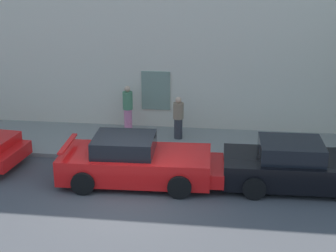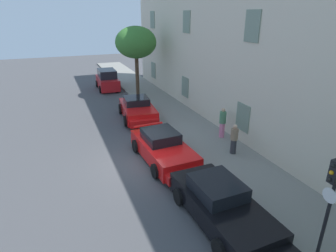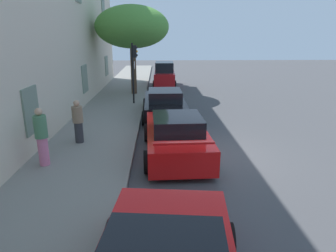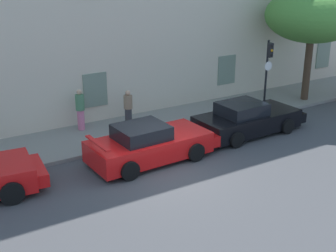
{
  "view_description": "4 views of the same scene",
  "coord_description": "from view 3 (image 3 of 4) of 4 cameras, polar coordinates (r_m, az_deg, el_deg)",
  "views": [
    {
      "loc": [
        2.8,
        -12.65,
        6.64
      ],
      "look_at": [
        1.01,
        1.44,
        1.68
      ],
      "focal_mm": 53.49,
      "sensor_mm": 36.0,
      "label": 1
    },
    {
      "loc": [
        11.87,
        -3.52,
        6.9
      ],
      "look_at": [
        -0.87,
        1.64,
        1.38
      ],
      "focal_mm": 30.28,
      "sensor_mm": 36.0,
      "label": 2
    },
    {
      "loc": [
        -9.49,
        1.58,
        3.93
      ],
      "look_at": [
        -0.34,
        1.29,
        1.14
      ],
      "focal_mm": 32.03,
      "sensor_mm": 36.0,
      "label": 3
    },
    {
      "loc": [
        -7.42,
        -12.48,
        7.02
      ],
      "look_at": [
        0.77,
        0.83,
        1.28
      ],
      "focal_mm": 48.72,
      "sensor_mm": 36.0,
      "label": 4
    }
  ],
  "objects": [
    {
      "name": "hatchback_parked",
      "position": [
        23.94,
        -0.69,
        9.58
      ],
      "size": [
        3.86,
        1.81,
        1.92
      ],
      "color": "red",
      "rests_on": "ground"
    },
    {
      "name": "sportscar_white_middle",
      "position": [
        15.04,
        -0.67,
        4.18
      ],
      "size": [
        5.02,
        2.25,
        1.41
      ],
      "color": "black",
      "rests_on": "ground"
    },
    {
      "name": "pedestrian_strolling",
      "position": [
        9.64,
        -22.92,
        -1.85
      ],
      "size": [
        0.46,
        0.46,
        1.77
      ],
      "color": "pink",
      "rests_on": "sidewalk"
    },
    {
      "name": "traffic_light",
      "position": [
        17.2,
        -6.49,
        11.86
      ],
      "size": [
        0.44,
        0.36,
        3.37
      ],
      "color": "black",
      "rests_on": "sidewalk"
    },
    {
      "name": "pedestrian_admiring",
      "position": [
        11.29,
        -16.75,
        0.85
      ],
      "size": [
        0.51,
        0.51,
        1.58
      ],
      "color": "#333338",
      "rests_on": "sidewalk"
    },
    {
      "name": "tree_near_kerb",
      "position": [
        20.18,
        -6.84,
        18.19
      ],
      "size": [
        4.69,
        4.69,
        5.63
      ],
      "color": "#473323",
      "rests_on": "sidewalk"
    },
    {
      "name": "sidewalk",
      "position": [
        10.55,
        -15.44,
        -5.16
      ],
      "size": [
        60.0,
        3.27,
        0.14
      ],
      "primitive_type": "cube",
      "color": "gray",
      "rests_on": "ground"
    },
    {
      "name": "sportscar_yellow_flank",
      "position": [
        10.29,
        1.48,
        -1.76
      ],
      "size": [
        4.96,
        2.32,
        1.44
      ],
      "color": "red",
      "rests_on": "ground"
    },
    {
      "name": "ground_plane",
      "position": [
        10.39,
        7.11,
        -5.4
      ],
      "size": [
        80.0,
        80.0,
        0.0
      ],
      "primitive_type": "plane",
      "color": "#444447"
    }
  ]
}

